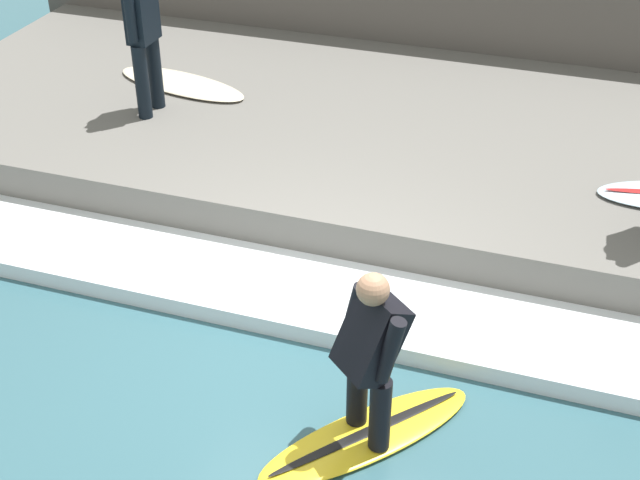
% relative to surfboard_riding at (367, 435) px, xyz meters
% --- Properties ---
extents(ground_plane, '(28.00, 28.00, 0.00)m').
position_rel_surfboard_riding_xyz_m(ground_plane, '(0.71, 0.81, -0.03)').
color(ground_plane, '#335B66').
extents(concrete_ledge, '(4.40, 11.06, 0.52)m').
position_rel_surfboard_riding_xyz_m(concrete_ledge, '(4.08, 0.81, 0.23)').
color(concrete_ledge, '#66635E').
rests_on(concrete_ledge, ground_plane).
extents(back_wall, '(0.50, 11.61, 1.73)m').
position_rel_surfboard_riding_xyz_m(back_wall, '(6.53, 0.81, 0.83)').
color(back_wall, '#544F49').
rests_on(back_wall, ground_plane).
extents(wave_foam_crest, '(1.03, 10.50, 0.16)m').
position_rel_surfboard_riding_xyz_m(wave_foam_crest, '(1.37, 0.81, 0.05)').
color(wave_foam_crest, silver).
rests_on(wave_foam_crest, ground_plane).
extents(surfboard_riding, '(1.65, 1.50, 0.07)m').
position_rel_surfboard_riding_xyz_m(surfboard_riding, '(0.00, 0.00, 0.00)').
color(surfboard_riding, yellow).
rests_on(surfboard_riding, ground_plane).
extents(surfer_riding, '(0.57, 0.57, 1.38)m').
position_rel_surfboard_riding_xyz_m(surfer_riding, '(-0.00, -0.00, 0.79)').
color(surfer_riding, black).
rests_on(surfer_riding, surfboard_riding).
extents(surfer_waiting_far, '(0.54, 0.23, 1.59)m').
position_rel_surfboard_riding_xyz_m(surfer_waiting_far, '(3.45, 3.46, 1.38)').
color(surfer_waiting_far, black).
rests_on(surfer_waiting_far, concrete_ledge).
extents(surfboard_waiting_far, '(0.94, 1.82, 0.06)m').
position_rel_surfboard_riding_xyz_m(surfboard_waiting_far, '(4.18, 3.46, 0.52)').
color(surfboard_waiting_far, beige).
rests_on(surfboard_waiting_far, concrete_ledge).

